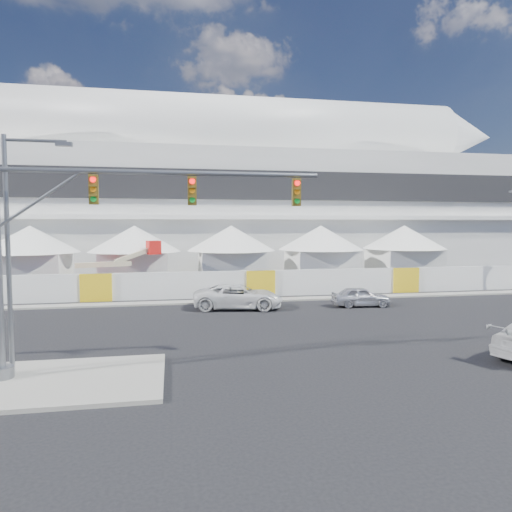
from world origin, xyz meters
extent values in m
plane|color=black|center=(0.00, 0.00, 0.00)|extent=(160.00, 160.00, 0.00)
cube|color=gray|center=(-6.00, -3.00, 0.07)|extent=(10.00, 5.00, 0.15)
cube|color=gray|center=(20.00, 12.50, 0.06)|extent=(80.00, 1.20, 0.12)
cube|color=silver|center=(8.00, 42.00, 7.00)|extent=(80.00, 24.00, 14.00)
cube|color=black|center=(8.00, 29.85, 9.80)|extent=(68.00, 0.30, 3.20)
cube|color=white|center=(8.00, 29.60, 6.30)|extent=(72.00, 0.80, 0.50)
cylinder|color=white|center=(8.00, 40.00, 17.78)|extent=(57.60, 8.40, 8.40)
cylinder|color=white|center=(10.00, 40.00, 17.36)|extent=(51.60, 6.80, 6.80)
cylinder|color=white|center=(12.00, 40.00, 16.94)|extent=(45.60, 5.20, 5.20)
cone|color=white|center=(40.80, 40.00, 18.00)|extent=(8.00, 7.60, 7.60)
cube|color=white|center=(-13.00, 24.00, 1.50)|extent=(6.00, 6.00, 3.00)
cone|color=white|center=(-13.00, 24.00, 4.20)|extent=(8.40, 8.40, 2.40)
cube|color=white|center=(-4.00, 24.00, 1.50)|extent=(6.00, 6.00, 3.00)
cone|color=white|center=(-4.00, 24.00, 4.20)|extent=(8.40, 8.40, 2.40)
cube|color=white|center=(5.00, 24.00, 1.50)|extent=(6.00, 6.00, 3.00)
cone|color=white|center=(5.00, 24.00, 4.20)|extent=(8.40, 8.40, 2.40)
cube|color=white|center=(14.00, 24.00, 1.50)|extent=(6.00, 6.00, 3.00)
cone|color=white|center=(14.00, 24.00, 4.20)|extent=(8.40, 8.40, 2.40)
cube|color=white|center=(23.00, 24.00, 1.50)|extent=(6.00, 6.00, 3.00)
cone|color=white|center=(23.00, 24.00, 4.20)|extent=(8.40, 8.40, 2.40)
cube|color=white|center=(6.00, 14.50, 1.00)|extent=(70.00, 0.25, 2.00)
imported|color=silver|center=(11.83, 9.09, 0.67)|extent=(1.87, 4.02, 1.33)
imported|color=silver|center=(3.61, 9.81, 0.81)|extent=(3.66, 6.20, 1.62)
imported|color=silver|center=(16.47, 18.61, 0.73)|extent=(3.77, 4.57, 1.47)
cylinder|color=gray|center=(-6.57, -2.48, 0.35)|extent=(0.80, 0.80, 0.40)
cylinder|color=gray|center=(-0.85, -2.48, 7.39)|extent=(11.44, 0.18, 0.18)
cube|color=#594714|center=(-3.35, -2.48, 6.75)|extent=(0.32, 0.22, 1.05)
cube|color=#594714|center=(0.10, -2.48, 6.75)|extent=(0.32, 0.22, 1.05)
cube|color=#594714|center=(4.06, -2.48, 6.75)|extent=(0.32, 0.22, 1.05)
cylinder|color=slate|center=(-6.40, -1.95, 4.41)|extent=(0.17, 0.17, 8.52)
cylinder|color=slate|center=(-5.36, -1.95, 8.48)|extent=(2.08, 0.11, 0.11)
cube|color=slate|center=(-4.41, -1.95, 8.39)|extent=(0.57, 0.24, 0.14)
cube|color=red|center=(-7.34, 18.22, 0.63)|extent=(4.51, 3.12, 1.26)
cube|color=beige|center=(-5.96, 18.22, 2.29)|extent=(4.24, 1.85, 0.40)
cube|color=beige|center=(-3.44, 18.22, 2.98)|extent=(3.30, 1.47, 1.39)
cube|color=red|center=(-1.83, 18.22, 3.56)|extent=(1.32, 1.32, 1.15)
camera|label=1|loc=(-0.68, -19.48, 5.53)|focal=32.00mm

